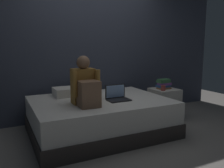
% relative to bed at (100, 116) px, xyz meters
% --- Properties ---
extents(ground_plane, '(8.00, 8.00, 0.00)m').
position_rel_bed_xyz_m(ground_plane, '(0.20, -0.30, -0.26)').
color(ground_plane, gray).
extents(wall_back, '(5.60, 0.10, 2.70)m').
position_rel_bed_xyz_m(wall_back, '(0.20, 0.90, 1.09)').
color(wall_back, '#383D4C').
rests_on(wall_back, ground_plane).
extents(bed, '(2.00, 1.50, 0.52)m').
position_rel_bed_xyz_m(bed, '(0.00, 0.00, 0.00)').
color(bed, '#332D2B').
rests_on(bed, ground_plane).
extents(nightstand, '(0.44, 0.46, 0.55)m').
position_rel_bed_xyz_m(nightstand, '(1.30, 0.12, 0.02)').
color(nightstand, beige).
rests_on(nightstand, ground_plane).
extents(person_sitting, '(0.39, 0.44, 0.65)m').
position_rel_bed_xyz_m(person_sitting, '(-0.30, -0.22, 0.51)').
color(person_sitting, olive).
rests_on(person_sitting, bed).
extents(laptop, '(0.32, 0.23, 0.22)m').
position_rel_bed_xyz_m(laptop, '(0.21, -0.16, 0.32)').
color(laptop, black).
rests_on(laptop, bed).
extents(pillow, '(0.56, 0.36, 0.13)m').
position_rel_bed_xyz_m(pillow, '(-0.29, 0.45, 0.33)').
color(pillow, silver).
rests_on(pillow, bed).
extents(book_stack, '(0.24, 0.17, 0.17)m').
position_rel_bed_xyz_m(book_stack, '(1.29, 0.13, 0.38)').
color(book_stack, brown).
rests_on(book_stack, nightstand).
extents(mug, '(0.08, 0.08, 0.09)m').
position_rel_bed_xyz_m(mug, '(1.17, -0.00, 0.34)').
color(mug, '#933833').
rests_on(mug, nightstand).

